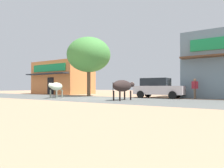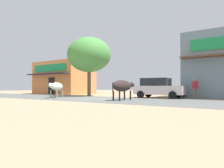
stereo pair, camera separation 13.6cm
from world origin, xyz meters
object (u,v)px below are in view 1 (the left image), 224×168
(parked_hatchback_car, at_px, (158,88))
(cow_far_dark, at_px, (123,86))
(cow_near_brown, at_px, (56,87))
(cafe_chair_near_tree, at_px, (56,90))
(roadside_tree, at_px, (89,55))
(pedestrian_by_shop, at_px, (195,87))

(parked_hatchback_car, distance_m, cow_far_dark, 4.20)
(cow_near_brown, bearing_deg, cafe_chair_near_tree, 139.12)
(roadside_tree, relative_size, cow_near_brown, 2.40)
(cow_far_dark, xyz_separation_m, cafe_chair_near_tree, (-12.18, 4.79, -0.46))
(parked_hatchback_car, relative_size, pedestrian_by_shop, 2.62)
(parked_hatchback_car, height_order, cafe_chair_near_tree, parked_hatchback_car)
(roadside_tree, xyz_separation_m, cow_near_brown, (-0.29, -3.87, -3.14))
(cow_far_dark, bearing_deg, roadside_tree, 149.60)
(cow_far_dark, xyz_separation_m, pedestrian_by_shop, (3.88, 4.09, -0.08))
(roadside_tree, relative_size, cow_far_dark, 2.19)
(cow_near_brown, bearing_deg, parked_hatchback_car, 32.17)
(roadside_tree, relative_size, pedestrian_by_shop, 3.77)
(cow_near_brown, height_order, pedestrian_by_shop, pedestrian_by_shop)
(parked_hatchback_car, xyz_separation_m, pedestrian_by_shop, (2.85, 0.02, 0.06))
(cow_near_brown, height_order, cow_far_dark, cow_far_dark)
(cow_far_dark, distance_m, pedestrian_by_shop, 5.64)
(roadside_tree, distance_m, parked_hatchback_car, 7.63)
(cow_far_dark, distance_m, cafe_chair_near_tree, 13.10)
(pedestrian_by_shop, bearing_deg, cow_far_dark, -133.52)
(roadside_tree, xyz_separation_m, cow_far_dark, (5.85, -3.43, -3.11))
(roadside_tree, height_order, pedestrian_by_shop, roadside_tree)
(roadside_tree, distance_m, cow_near_brown, 5.00)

